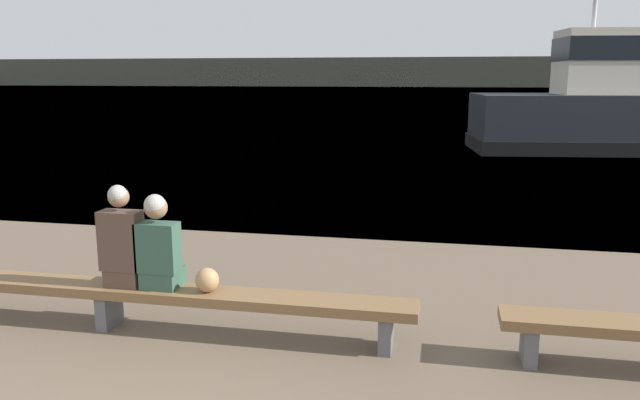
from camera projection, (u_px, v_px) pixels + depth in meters
The scene contains 8 objects.
water_surface at pixel (435, 88), 125.43m from camera, with size 240.00×240.00×0.00m, color #5684A3.
far_shoreline at pixel (437, 72), 138.73m from camera, with size 600.00×12.00×6.31m, color #4C4C42.
bench_main at pixel (108, 292), 6.38m from camera, with size 6.31×0.42×0.45m.
person_left at pixel (122, 242), 6.24m from camera, with size 0.41×0.38×1.04m.
person_right at pixel (159, 246), 6.16m from camera, with size 0.41×0.39×0.96m.
shopping_bag at pixel (207, 280), 6.11m from camera, with size 0.23×0.22×0.25m.
tugboat_red at pixel (585, 113), 21.04m from camera, with size 7.62×4.28×6.78m.
bench_segment_right at pixel (627, 333), 5.42m from camera, with size 2.16×0.42×0.45m.
Camera 1 is at (2.54, -2.55, 2.55)m, focal length 35.00 mm.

